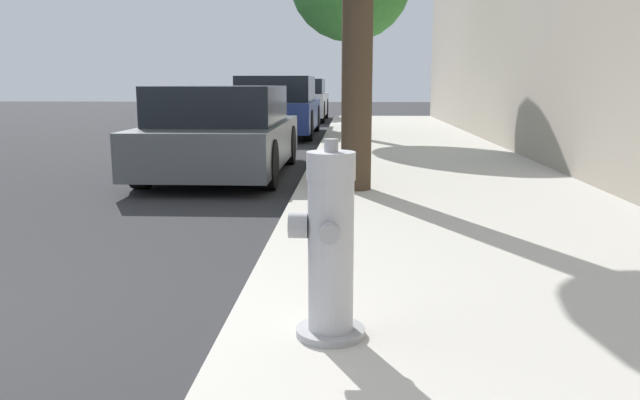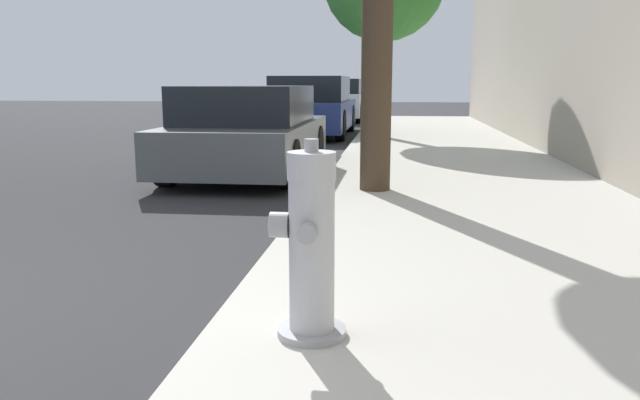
% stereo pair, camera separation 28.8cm
% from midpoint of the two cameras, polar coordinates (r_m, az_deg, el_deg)
% --- Properties ---
extents(sidewalk_slab, '(3.39, 40.00, 0.13)m').
position_cam_midpoint_polar(sidewalk_slab, '(2.91, 22.10, -15.27)').
color(sidewalk_slab, beige).
rests_on(sidewalk_slab, ground_plane).
extents(fire_hydrant, '(0.36, 0.36, 0.93)m').
position_cam_midpoint_polar(fire_hydrant, '(2.87, -1.98, -4.40)').
color(fire_hydrant, '#97979C').
rests_on(fire_hydrant, sidewalk_slab).
extents(parked_car_near, '(1.78, 3.92, 1.25)m').
position_cam_midpoint_polar(parked_car_near, '(8.92, -9.78, 6.11)').
color(parked_car_near, '#4C5156').
rests_on(parked_car_near, ground_plane).
extents(parked_car_mid, '(1.86, 4.55, 1.44)m').
position_cam_midpoint_polar(parked_car_mid, '(15.44, -4.39, 8.46)').
color(parked_car_mid, navy).
rests_on(parked_car_mid, ground_plane).
extents(parked_car_far, '(1.85, 4.36, 1.41)m').
position_cam_midpoint_polar(parked_car_far, '(21.65, -2.27, 9.11)').
color(parked_car_far, silver).
rests_on(parked_car_far, ground_plane).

